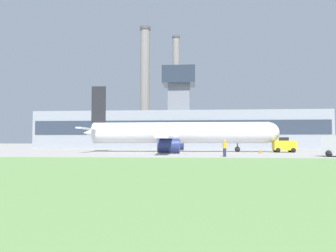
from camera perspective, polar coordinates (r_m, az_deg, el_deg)
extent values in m
plane|color=#999691|center=(49.51, 0.18, -4.58)|extent=(400.00, 400.00, 0.00)
cube|color=#668E4C|center=(13.51, -12.42, -9.34)|extent=(240.00, 37.00, 0.06)
cube|color=#8C939E|center=(81.56, 1.97, -0.72)|extent=(69.62, 12.63, 8.88)
cube|color=#2D3847|center=(75.23, 1.74, -0.22)|extent=(68.23, 0.16, 3.20)
cube|color=slate|center=(81.75, 1.96, 1.67)|extent=(5.34, 5.34, 15.73)
cube|color=#283342|center=(83.12, 1.95, 8.56)|extent=(8.00, 8.00, 4.27)
cylinder|color=gray|center=(111.24, -4.03, 6.68)|extent=(3.16, 3.16, 39.53)
cylinder|color=#4C4C51|center=(116.27, -3.99, 16.57)|extent=(3.63, 3.63, 0.95)
cylinder|color=gray|center=(108.06, 1.41, 5.97)|extent=(2.22, 2.22, 35.83)
cylinder|color=#4C4C51|center=(112.27, 1.40, 15.21)|extent=(2.56, 2.56, 0.67)
cylinder|color=silver|center=(51.01, 2.04, -1.17)|extent=(27.27, 3.25, 3.25)
sphere|color=silver|center=(52.17, 17.18, -1.09)|extent=(3.09, 3.09, 3.09)
cone|color=silver|center=(53.41, -12.73, -1.18)|extent=(3.57, 3.09, 3.09)
cube|color=#232328|center=(53.52, -11.98, 3.68)|extent=(2.27, 0.24, 5.82)
cube|color=silver|center=(49.31, -13.71, -0.48)|extent=(0.73, 8.39, 0.20)
cube|color=silver|center=(57.32, -11.05, -0.81)|extent=(0.73, 8.39, 0.20)
cube|color=silver|center=(43.46, -0.23, -1.97)|extent=(1.62, 13.98, 0.36)
cube|color=silver|center=(58.69, 1.06, -2.17)|extent=(1.62, 13.98, 0.36)
cylinder|color=navy|center=(43.16, 0.14, -3.44)|extent=(2.88, 1.92, 1.92)
cylinder|color=navy|center=(58.95, 1.37, -3.25)|extent=(2.88, 1.92, 1.92)
cylinder|color=#59595B|center=(51.34, 11.99, -3.01)|extent=(0.20, 0.20, 1.75)
sphere|color=black|center=(51.35, 12.00, -3.99)|extent=(0.83, 0.83, 0.83)
cylinder|color=#59595B|center=(48.98, -1.27, -3.08)|extent=(0.20, 0.20, 1.75)
sphere|color=black|center=(48.99, -1.27, -4.11)|extent=(0.83, 0.83, 0.83)
cylinder|color=#59595B|center=(53.40, -0.77, -3.05)|extent=(0.20, 0.20, 1.75)
sphere|color=black|center=(53.41, -0.77, -3.99)|extent=(0.83, 0.83, 0.83)
cube|color=yellow|center=(51.41, 19.54, -3.21)|extent=(3.12, 2.00, 1.41)
cube|color=black|center=(51.41, 19.53, -2.15)|extent=(1.10, 1.39, 0.50)
sphere|color=black|center=(50.80, 21.00, -3.95)|extent=(0.70, 0.70, 0.70)
sphere|color=black|center=(52.60, 20.45, -3.91)|extent=(0.70, 0.70, 0.70)
sphere|color=black|center=(50.26, 18.62, -4.01)|extent=(0.70, 0.70, 0.70)
sphere|color=black|center=(52.08, 18.15, -3.96)|extent=(0.70, 0.70, 0.70)
sphere|color=black|center=(38.04, 26.23, -4.33)|extent=(0.70, 0.70, 0.70)
cylinder|color=#23283D|center=(35.09, 9.84, -4.58)|extent=(0.45, 0.45, 0.88)
cylinder|color=#F2A514|center=(35.07, 9.83, -3.29)|extent=(0.57, 0.57, 0.70)
sphere|color=tan|center=(35.07, 9.82, -2.52)|extent=(0.24, 0.24, 0.24)
cube|color=black|center=(46.97, 15.80, -4.55)|extent=(0.51, 0.51, 0.03)
cone|color=orange|center=(46.96, 15.80, -4.22)|extent=(0.36, 0.36, 0.58)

